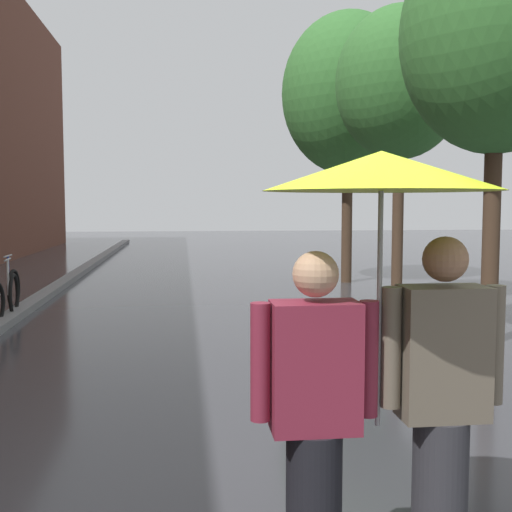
{
  "coord_description": "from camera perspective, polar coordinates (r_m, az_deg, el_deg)",
  "views": [
    {
      "loc": [
        -0.52,
        -2.74,
        1.83
      ],
      "look_at": [
        0.15,
        3.05,
        1.35
      ],
      "focal_mm": 44.58,
      "sensor_mm": 36.0,
      "label": 1
    }
  ],
  "objects": [
    {
      "name": "couple_under_umbrella",
      "position": [
        2.97,
        11.12,
        -4.51
      ],
      "size": [
        1.2,
        1.08,
        2.07
      ],
      "color": "black",
      "rests_on": "ground"
    },
    {
      "name": "street_tree_2",
      "position": [
        12.14,
        12.82,
        14.83
      ],
      "size": [
        2.33,
        2.33,
        5.38
      ],
      "color": "#473323",
      "rests_on": "ground"
    },
    {
      "name": "kerb_strip",
      "position": [
        13.13,
        -18.34,
        -3.27
      ],
      "size": [
        0.3,
        36.0,
        0.12
      ],
      "primitive_type": "cube",
      "color": "slate",
      "rests_on": "ground"
    },
    {
      "name": "street_tree_1",
      "position": [
        9.05,
        20.82,
        18.04
      ],
      "size": [
        2.45,
        2.45,
        5.5
      ],
      "color": "#473323",
      "rests_on": "ground"
    },
    {
      "name": "street_tree_3",
      "position": [
        15.11,
        8.29,
        14.17
      ],
      "size": [
        3.04,
        3.04,
        6.18
      ],
      "color": "#473323",
      "rests_on": "ground"
    }
  ]
}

